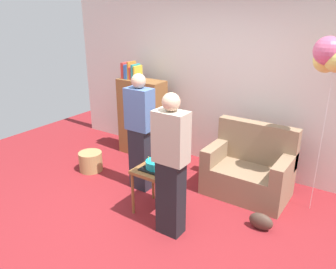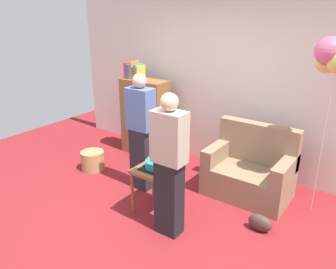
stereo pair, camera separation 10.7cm
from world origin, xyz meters
The scene contains 11 objects.
ground_plane centered at (0.00, 0.00, 0.00)m, with size 8.00×8.00×0.00m, color maroon.
wall_back centered at (0.00, 2.05, 1.35)m, with size 6.00×0.10×2.70m, color silver.
couch centered at (0.71, 1.35, 0.34)m, with size 1.10×0.70×0.96m.
bookshelf centered at (-1.32, 1.60, 0.68)m, with size 0.80×0.36×1.58m.
side_table centered at (-0.06, 0.29, 0.50)m, with size 0.48×0.48×0.59m.
birthday_cake centered at (-0.06, 0.29, 0.64)m, with size 0.32×0.32×0.17m.
person_blowing_candles centered at (-0.59, 0.64, 0.83)m, with size 0.36×0.22×1.63m.
person_holding_cake centered at (0.31, 0.03, 0.83)m, with size 0.36×0.22×1.63m.
wicker_basket centered at (-1.58, 0.62, 0.15)m, with size 0.36×0.36×0.30m, color #A88451.
handbag centered at (1.15, 0.65, 0.10)m, with size 0.28×0.14×0.20m, color #473328.
balloon_bunch centered at (1.48, 1.39, 1.92)m, with size 0.42×0.44×2.13m.
Camera 2 is at (2.19, -2.60, 2.42)m, focal length 36.04 mm.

